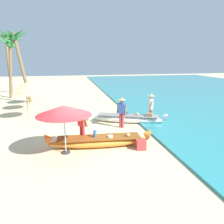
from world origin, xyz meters
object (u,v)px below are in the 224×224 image
object	(u,v)px
palm_tree_leaning_seaward	(16,43)
palm_tree_mid_cluster	(6,45)
person_vendor_hatted	(122,110)
cooler_box	(141,145)
palm_tree_tall_inland	(10,47)
patio_umbrella_large	(64,110)
person_vendor_assistant	(151,106)
boat_orange_foreground	(99,141)
boat_white_midground	(128,118)
person_tourist_customer	(82,124)

from	to	relation	value
palm_tree_leaning_seaward	palm_tree_mid_cluster	xyz separation A→B (m)	(-2.12, 6.15, 0.15)
person_vendor_hatted	cooler_box	world-z (taller)	person_vendor_hatted
palm_tree_tall_inland	cooler_box	world-z (taller)	palm_tree_tall_inland
person_vendor_hatted	patio_umbrella_large	bearing A→B (deg)	-136.83
patio_umbrella_large	palm_tree_tall_inland	bearing A→B (deg)	108.35
palm_tree_leaning_seaward	cooler_box	bearing A→B (deg)	-59.76
person_vendor_hatted	palm_tree_tall_inland	distance (m)	14.58
palm_tree_tall_inland	cooler_box	size ratio (longest dim) A/B	13.84
person_vendor_assistant	palm_tree_tall_inland	xyz separation A→B (m)	(-9.96, 10.93, 3.77)
boat_orange_foreground	palm_tree_leaning_seaward	distance (m)	13.40
boat_white_midground	palm_tree_tall_inland	bearing A→B (deg)	128.69
palm_tree_tall_inland	palm_tree_mid_cluster	bearing A→B (deg)	107.67
palm_tree_mid_cluster	palm_tree_leaning_seaward	bearing A→B (deg)	-70.98
boat_orange_foreground	person_vendor_hatted	bearing A→B (deg)	56.67
palm_tree_tall_inland	palm_tree_mid_cluster	xyz separation A→B (m)	(-1.07, 3.37, 0.40)
boat_orange_foreground	person_vendor_assistant	bearing A→B (deg)	41.23
boat_orange_foreground	palm_tree_mid_cluster	distance (m)	19.63
cooler_box	palm_tree_tall_inland	bearing A→B (deg)	125.95
palm_tree_leaning_seaward	person_tourist_customer	bearing A→B (deg)	-67.34
boat_white_midground	patio_umbrella_large	bearing A→B (deg)	-134.83
person_vendor_hatted	person_vendor_assistant	size ratio (longest dim) A/B	0.98
boat_white_midground	patio_umbrella_large	size ratio (longest dim) A/B	2.00
person_vendor_assistant	patio_umbrella_large	size ratio (longest dim) A/B	0.79
person_vendor_assistant	palm_tree_leaning_seaward	distance (m)	12.73
person_tourist_customer	palm_tree_mid_cluster	distance (m)	18.79
palm_tree_mid_cluster	patio_umbrella_large	bearing A→B (deg)	-71.77
patio_umbrella_large	palm_tree_leaning_seaward	xyz separation A→B (m)	(-3.78, 11.77, 3.21)
cooler_box	person_vendor_assistant	bearing A→B (deg)	71.02
boat_white_midground	palm_tree_mid_cluster	distance (m)	17.81
boat_white_midground	person_vendor_assistant	xyz separation A→B (m)	(1.35, -0.18, 0.76)
person_vendor_hatted	person_vendor_assistant	distance (m)	2.11
boat_white_midground	cooler_box	distance (m)	4.08
boat_orange_foreground	person_vendor_assistant	size ratio (longest dim) A/B	2.67
person_vendor_hatted	cooler_box	distance (m)	3.28
person_tourist_customer	palm_tree_tall_inland	distance (m)	15.27
person_tourist_customer	person_vendor_assistant	bearing A→B (deg)	32.23
palm_tree_tall_inland	cooler_box	bearing A→B (deg)	-61.45
boat_white_midground	cooler_box	xyz separation A→B (m)	(-0.56, -4.04, -0.06)
person_vendor_assistant	cooler_box	world-z (taller)	person_vendor_assistant
person_vendor_assistant	palm_tree_tall_inland	bearing A→B (deg)	132.35
boat_orange_foreground	person_vendor_hatted	world-z (taller)	person_vendor_hatted
boat_orange_foreground	boat_white_midground	bearing A→B (deg)	55.77
boat_orange_foreground	palm_tree_tall_inland	xyz separation A→B (m)	(-6.31, 14.13, 4.54)
boat_white_midground	palm_tree_leaning_seaward	bearing A→B (deg)	133.50
boat_orange_foreground	palm_tree_mid_cluster	xyz separation A→B (m)	(-7.38, 17.50, 4.95)
patio_umbrella_large	palm_tree_mid_cluster	bearing A→B (deg)	108.23
palm_tree_tall_inland	person_tourist_customer	bearing A→B (deg)	-67.75
patio_umbrella_large	palm_tree_tall_inland	xyz separation A→B (m)	(-4.83, 14.55, 2.96)
person_vendor_hatted	person_vendor_assistant	world-z (taller)	person_vendor_assistant
person_tourist_customer	palm_tree_mid_cluster	world-z (taller)	palm_tree_mid_cluster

